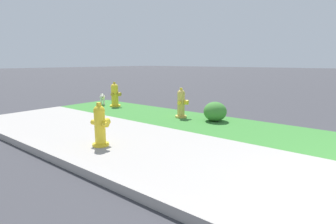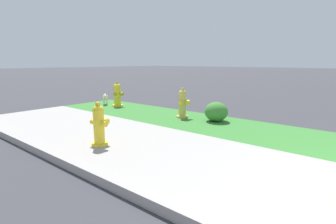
% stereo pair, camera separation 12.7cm
% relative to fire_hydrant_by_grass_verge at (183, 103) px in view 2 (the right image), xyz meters
% --- Properties ---
extents(fire_hydrant_by_grass_verge, '(0.35, 0.38, 0.76)m').
position_rel_fire_hydrant_by_grass_verge_xyz_m(fire_hydrant_by_grass_verge, '(0.00, 0.00, 0.00)').
color(fire_hydrant_by_grass_verge, gold).
rests_on(fire_hydrant_by_grass_verge, ground).
extents(fire_hydrant_mid_block, '(0.37, 0.33, 0.75)m').
position_rel_fire_hydrant_by_grass_verge_xyz_m(fire_hydrant_mid_block, '(0.26, -2.72, -0.01)').
color(fire_hydrant_mid_block, yellow).
rests_on(fire_hydrant_mid_block, ground).
extents(fire_hydrant_far_end, '(0.39, 0.40, 0.78)m').
position_rel_fire_hydrant_by_grass_verge_xyz_m(fire_hydrant_far_end, '(-2.61, 0.05, 0.01)').
color(fire_hydrant_far_end, yellow).
rests_on(fire_hydrant_far_end, ground).
extents(small_white_dog, '(0.40, 0.36, 0.40)m').
position_rel_fire_hydrant_by_grass_verge_xyz_m(small_white_dog, '(-3.21, 0.02, -0.13)').
color(small_white_dog, silver).
rests_on(small_white_dog, ground).
extents(shrub_bush_far_verge, '(0.55, 0.55, 0.47)m').
position_rel_fire_hydrant_by_grass_verge_xyz_m(shrub_bush_far_verge, '(0.87, 0.17, -0.13)').
color(shrub_bush_far_verge, '#3D7F33').
rests_on(shrub_bush_far_verge, ground).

